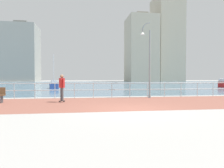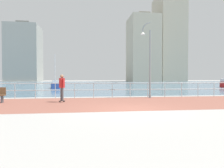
% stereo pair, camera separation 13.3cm
% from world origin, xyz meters
% --- Properties ---
extents(ground, '(220.00, 220.00, 0.00)m').
position_xyz_m(ground, '(0.00, 40.00, 0.00)').
color(ground, '#ADAAA5').
extents(brick_paving, '(28.00, 6.62, 0.01)m').
position_xyz_m(brick_paving, '(0.00, 2.71, 0.00)').
color(brick_paving, '#935647').
rests_on(brick_paving, ground).
extents(harbor_water, '(180.00, 88.00, 0.00)m').
position_xyz_m(harbor_water, '(0.00, 51.02, 0.00)').
color(harbor_water, slate).
rests_on(harbor_water, ground).
extents(waterfront_railing, '(25.25, 0.06, 1.13)m').
position_xyz_m(waterfront_railing, '(-0.00, 6.02, 0.78)').
color(waterfront_railing, '#B2BCC1').
rests_on(waterfront_railing, ground).
extents(lamppost, '(0.81, 0.38, 5.65)m').
position_xyz_m(lamppost, '(2.62, 5.45, 3.12)').
color(lamppost, gray).
rests_on(lamppost, ground).
extents(skateboarder, '(0.41, 0.53, 1.70)m').
position_xyz_m(skateboarder, '(-3.47, 3.48, 1.02)').
color(skateboarder, black).
rests_on(skateboarder, ground).
extents(sailboat_yellow, '(1.75, 3.77, 5.09)m').
position_xyz_m(sailboat_yellow, '(-6.25, 21.65, 0.49)').
color(sailboat_yellow, '#284799').
rests_on(sailboat_yellow, ground).
extents(tower_concrete, '(13.47, 15.62, 32.87)m').
position_xyz_m(tower_concrete, '(26.57, 87.85, 15.60)').
color(tower_concrete, '#B2AD99').
rests_on(tower_concrete, ground).
extents(tower_slate, '(15.97, 17.07, 30.82)m').
position_xyz_m(tower_slate, '(-32.66, 104.43, 14.58)').
color(tower_slate, '#939993').
rests_on(tower_slate, ground).
extents(tower_steel, '(12.82, 16.59, 45.39)m').
position_xyz_m(tower_steel, '(41.83, 92.87, 21.86)').
color(tower_steel, '#B2AD99').
rests_on(tower_steel, ground).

